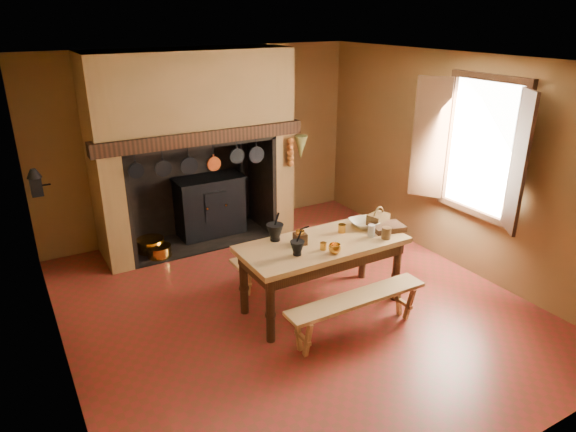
% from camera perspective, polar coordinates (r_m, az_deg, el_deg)
% --- Properties ---
extents(floor, '(5.50, 5.50, 0.00)m').
position_cam_1_polar(floor, '(6.21, 0.61, -9.84)').
color(floor, maroon).
rests_on(floor, ground).
extents(ceiling, '(5.50, 5.50, 0.00)m').
position_cam_1_polar(ceiling, '(5.31, 0.74, 16.83)').
color(ceiling, silver).
rests_on(ceiling, back_wall).
extents(back_wall, '(5.00, 0.02, 2.80)m').
position_cam_1_polar(back_wall, '(8.00, -9.54, 8.07)').
color(back_wall, brown).
rests_on(back_wall, floor).
extents(wall_left, '(0.02, 5.50, 2.80)m').
position_cam_1_polar(wall_left, '(4.91, -25.30, -2.67)').
color(wall_left, brown).
rests_on(wall_left, floor).
extents(wall_right, '(0.02, 5.50, 2.80)m').
position_cam_1_polar(wall_right, '(7.16, 18.24, 5.64)').
color(wall_right, brown).
rests_on(wall_right, floor).
extents(wall_front, '(5.00, 0.02, 2.80)m').
position_cam_1_polar(wall_front, '(3.74, 23.06, -9.97)').
color(wall_front, brown).
rests_on(wall_front, floor).
extents(chimney_breast, '(2.95, 0.96, 2.80)m').
position_cam_1_polar(chimney_breast, '(7.41, -10.68, 10.16)').
color(chimney_breast, brown).
rests_on(chimney_breast, floor).
extents(iron_range, '(1.12, 0.55, 1.60)m').
position_cam_1_polar(iron_range, '(7.98, -8.63, 1.20)').
color(iron_range, black).
rests_on(iron_range, floor).
extents(hearth_pans, '(0.51, 0.62, 0.20)m').
position_cam_1_polar(hearth_pans, '(7.65, -14.84, -3.42)').
color(hearth_pans, gold).
rests_on(hearth_pans, floor).
extents(hanging_pans, '(1.92, 0.29, 0.27)m').
position_cam_1_polar(hanging_pans, '(7.04, -9.33, 5.86)').
color(hanging_pans, black).
rests_on(hanging_pans, chimney_breast).
extents(onion_string, '(0.12, 0.10, 0.46)m').
position_cam_1_polar(onion_string, '(7.59, 0.26, 7.08)').
color(onion_string, '#A25F1D').
rests_on(onion_string, chimney_breast).
extents(herb_bunch, '(0.20, 0.20, 0.35)m').
position_cam_1_polar(herb_bunch, '(7.66, 1.43, 7.61)').
color(herb_bunch, olive).
rests_on(herb_bunch, chimney_breast).
extents(window, '(0.39, 1.75, 1.76)m').
position_cam_1_polar(window, '(6.72, 20.16, 7.05)').
color(window, white).
rests_on(window, wall_right).
extents(wall_coffee_mill, '(0.23, 0.16, 0.31)m').
position_cam_1_polar(wall_coffee_mill, '(6.34, -26.29, 3.55)').
color(wall_coffee_mill, black).
rests_on(wall_coffee_mill, wall_left).
extents(work_table, '(1.92, 0.85, 0.83)m').
position_cam_1_polar(work_table, '(5.88, 3.86, -4.05)').
color(work_table, '#A57E4B').
rests_on(work_table, floor).
extents(bench_front, '(1.65, 0.29, 0.46)m').
position_cam_1_polar(bench_front, '(5.58, 7.65, -9.90)').
color(bench_front, '#A57E4B').
rests_on(bench_front, floor).
extents(bench_back, '(1.60, 0.28, 0.45)m').
position_cam_1_polar(bench_back, '(6.57, 0.38, -4.60)').
color(bench_back, '#A57E4B').
rests_on(bench_back, floor).
extents(mortar_large, '(0.20, 0.20, 0.33)m').
position_cam_1_polar(mortar_large, '(5.81, -1.45, -1.73)').
color(mortar_large, black).
rests_on(mortar_large, work_table).
extents(mortar_small, '(0.16, 0.16, 0.27)m').
position_cam_1_polar(mortar_small, '(5.47, 1.03, -3.50)').
color(mortar_small, black).
rests_on(mortar_small, work_table).
extents(coffee_grinder, '(0.19, 0.15, 0.20)m').
position_cam_1_polar(coffee_grinder, '(5.73, 1.36, -2.44)').
color(coffee_grinder, '#311E0F').
rests_on(coffee_grinder, work_table).
extents(brass_mug_a, '(0.08, 0.08, 0.08)m').
position_cam_1_polar(brass_mug_a, '(5.63, 3.94, -3.37)').
color(brass_mug_a, gold).
rests_on(brass_mug_a, work_table).
extents(brass_mug_b, '(0.09, 0.09, 0.10)m').
position_cam_1_polar(brass_mug_b, '(6.07, 6.01, -1.37)').
color(brass_mug_b, gold).
rests_on(brass_mug_b, work_table).
extents(mixing_bowl, '(0.39, 0.39, 0.08)m').
position_cam_1_polar(mixing_bowl, '(6.27, 8.43, -0.81)').
color(mixing_bowl, beige).
rests_on(mixing_bowl, work_table).
extents(stoneware_crock, '(0.12, 0.12, 0.14)m').
position_cam_1_polar(stoneware_crock, '(5.98, 10.87, -1.87)').
color(stoneware_crock, '#50371D').
rests_on(stoneware_crock, work_table).
extents(glass_jar, '(0.10, 0.10, 0.15)m').
position_cam_1_polar(glass_jar, '(5.99, 9.24, -1.63)').
color(glass_jar, beige).
rests_on(glass_jar, work_table).
extents(wicker_basket, '(0.29, 0.24, 0.24)m').
position_cam_1_polar(wicker_basket, '(6.34, 9.99, -0.32)').
color(wicker_basket, '#4D3517').
rests_on(wicker_basket, work_table).
extents(wooden_tray, '(0.43, 0.34, 0.06)m').
position_cam_1_polar(wooden_tray, '(6.23, 10.98, -1.23)').
color(wooden_tray, '#311E0F').
rests_on(wooden_tray, work_table).
extents(brass_cup, '(0.17, 0.17, 0.11)m').
position_cam_1_polar(brass_cup, '(5.55, 5.23, -3.64)').
color(brass_cup, gold).
rests_on(brass_cup, work_table).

